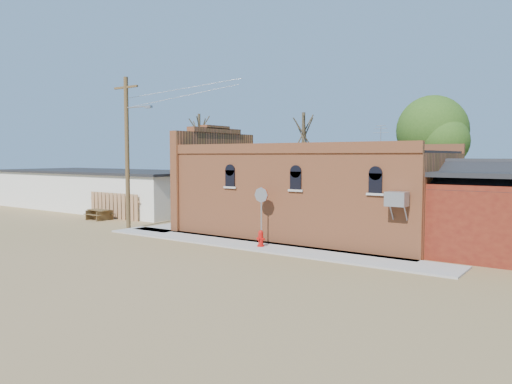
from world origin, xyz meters
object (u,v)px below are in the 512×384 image
Objects in this scene: trash_barrel at (182,216)px; fire_hydrant at (261,238)px; utility_pole at (128,149)px; brick_bar at (308,193)px; picnic_table at (99,213)px; stop_sign at (261,200)px.

fire_hydrant is at bearing -24.28° from trash_barrel.
trash_barrel is at bearing 76.89° from utility_pole.
brick_bar is 1.82× the size of utility_pole.
brick_bar reaches higher than picnic_table.
trash_barrel is (-8.94, -0.67, -1.83)m from brick_bar.
picnic_table is at bearing 161.89° from utility_pole.
picnic_table is at bearing -175.10° from fire_hydrant.
picnic_table is (-14.80, -2.66, -1.88)m from brick_bar.
stop_sign is at bearing 0.50° from utility_pole.
utility_pole is 10.53× the size of trash_barrel.
fire_hydrant is 0.45× the size of picnic_table.
trash_barrel is 6.19m from picnic_table.
stop_sign is at bearing -21.99° from trash_barrel.
stop_sign is 9.61m from trash_barrel.
brick_bar reaches higher than trash_barrel.
trash_barrel is 0.50× the size of picnic_table.
picnic_table is (-5.86, -1.99, -0.04)m from trash_barrel.
picnic_table is (-15.00, 2.13, 0.00)m from fire_hydrant.
brick_bar is 5.90× the size of stop_sign.
fire_hydrant is at bearing -36.28° from stop_sign.
trash_barrel reaches higher than fire_hydrant.
utility_pole is 5.24× the size of picnic_table.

